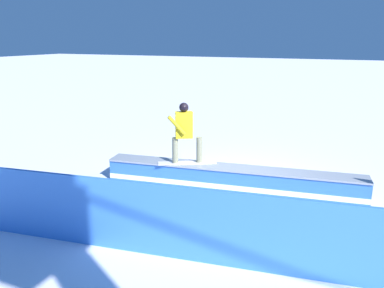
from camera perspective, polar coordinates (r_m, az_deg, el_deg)
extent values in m
plane|color=white|center=(9.24, 5.79, -6.66)|extent=(120.00, 120.00, 0.00)
cube|color=blue|center=(9.14, 5.84, -5.17)|extent=(6.08, 1.37, 0.51)
cube|color=white|center=(9.19, 5.81, -5.92)|extent=(6.09, 1.38, 0.12)
cube|color=#8E97A4|center=(9.05, 5.88, -3.52)|extent=(6.09, 1.43, 0.04)
cube|color=silver|center=(9.27, -0.71, -2.79)|extent=(1.36, 0.92, 0.01)
cylinder|color=gray|center=(9.16, -2.52, -0.95)|extent=(0.19, 0.19, 0.62)
cylinder|color=gray|center=(9.20, 1.09, -0.86)|extent=(0.19, 0.19, 0.62)
cube|color=yellow|center=(9.01, -1.20, 2.85)|extent=(0.47, 0.40, 0.62)
sphere|color=black|center=(8.93, -1.22, 5.47)|extent=(0.22, 0.22, 0.22)
cylinder|color=yellow|center=(8.83, -2.29, 2.79)|extent=(0.42, 0.29, 0.47)
cylinder|color=yellow|center=(9.17, -0.66, 3.28)|extent=(0.28, 0.21, 0.55)
cube|color=#3879E0|center=(6.28, -3.48, -11.50)|extent=(8.16, 1.25, 1.26)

